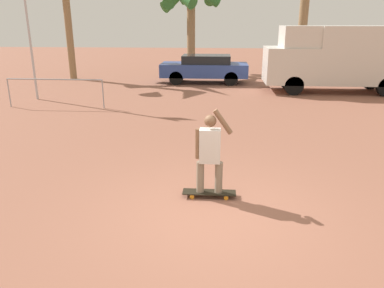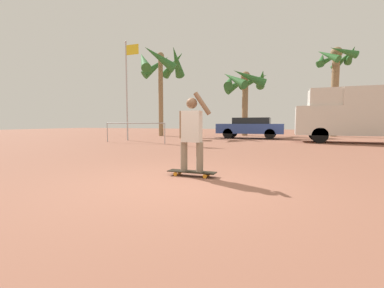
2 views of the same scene
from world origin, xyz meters
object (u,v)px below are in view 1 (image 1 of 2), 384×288
Objects in this scene: camper_van at (340,56)px; parked_car_blue at (205,68)px; skateboard at (209,193)px; flagpole at (28,13)px; person_skateboarder at (210,150)px.

camper_van is 1.42× the size of parked_car_blue.
camper_van is 6.50m from parked_car_blue.
flagpole is at bearing 130.63° from skateboard.
person_skateboarder is at bearing -116.04° from camper_van.
skateboard is at bearing -116.03° from camper_van.
parked_car_blue is (-0.65, 13.29, -0.14)m from person_skateboarder.
camper_van is (5.43, 11.12, 1.50)m from skateboard.
person_skateboarder reaches higher than parked_car_blue.
skateboard is 12.47m from camper_van.
person_skateboarder is 13.31m from parked_car_blue.
flagpole reaches higher than person_skateboarder.
skateboard is 13.32m from parked_car_blue.
camper_van is at bearing -19.62° from parked_car_blue.
camper_van reaches higher than person_skateboarder.
person_skateboarder is at bearing -49.38° from flagpole.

